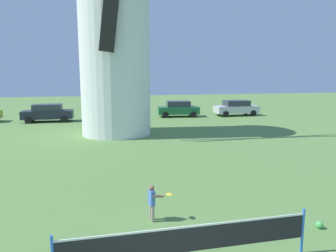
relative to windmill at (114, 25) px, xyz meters
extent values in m
cylinder|color=white|center=(0.00, 0.02, -1.50)|extent=(4.75, 4.75, 11.82)
cylinder|color=blue|center=(3.17, -16.31, -6.86)|extent=(0.06, 0.06, 1.10)
cube|color=black|center=(0.42, -16.31, -6.74)|extent=(5.47, 0.01, 0.55)
cube|color=white|center=(0.42, -16.31, -6.44)|extent=(5.47, 0.02, 0.04)
cylinder|color=#9E937F|center=(0.03, -13.82, -7.17)|extent=(0.10, 0.10, 0.48)
cylinder|color=#9E937F|center=(0.06, -13.95, -7.17)|extent=(0.10, 0.10, 0.48)
cube|color=#4C7AD1|center=(0.04, -13.89, -6.72)|extent=(0.18, 0.26, 0.43)
sphere|color=#89664C|center=(0.04, -13.89, -6.43)|extent=(0.16, 0.16, 0.16)
cylinder|color=#89664C|center=(0.01, -13.74, -6.74)|extent=(0.07, 0.07, 0.32)
cylinder|color=#89664C|center=(0.21, -13.99, -6.65)|extent=(0.33, 0.14, 0.12)
cylinder|color=yellow|center=(0.34, -13.96, -6.65)|extent=(0.22, 0.07, 0.04)
ellipsoid|color=yellow|center=(0.55, -13.91, -6.65)|extent=(0.23, 0.27, 0.03)
sphere|color=#4CB259|center=(4.42, -15.36, -7.31)|extent=(0.20, 0.20, 0.20)
cube|color=#1E232D|center=(-5.59, 7.28, -6.76)|extent=(4.34, 1.81, 0.70)
cube|color=#2D333D|center=(-5.59, 7.28, -6.13)|extent=(2.45, 1.56, 0.56)
cylinder|color=black|center=(-4.10, 8.09, -7.11)|extent=(0.60, 0.20, 0.60)
cylinder|color=black|center=(-4.15, 6.39, -7.11)|extent=(0.60, 0.20, 0.60)
cylinder|color=black|center=(-7.02, 8.17, -7.11)|extent=(0.60, 0.20, 0.60)
cylinder|color=black|center=(-7.07, 6.47, -7.11)|extent=(0.60, 0.20, 0.60)
cube|color=#334C99|center=(0.11, 7.37, -6.76)|extent=(4.15, 1.80, 0.70)
cube|color=#2D333D|center=(0.11, 7.37, -6.13)|extent=(2.34, 1.55, 0.56)
cylinder|color=black|center=(1.53, 8.18, -7.11)|extent=(0.60, 0.19, 0.60)
cylinder|color=black|center=(1.48, 6.48, -7.11)|extent=(0.60, 0.19, 0.60)
cylinder|color=black|center=(-1.27, 8.25, -7.11)|extent=(0.60, 0.19, 0.60)
cylinder|color=black|center=(-1.31, 6.55, -7.11)|extent=(0.60, 0.19, 0.60)
cube|color=#1E6638|center=(6.60, 7.98, -6.76)|extent=(4.20, 2.17, 0.70)
cube|color=#2D333D|center=(6.60, 7.98, -6.13)|extent=(2.42, 1.76, 0.56)
cylinder|color=black|center=(8.06, 8.66, -7.11)|extent=(0.62, 0.25, 0.60)
cylinder|color=black|center=(7.86, 6.97, -7.11)|extent=(0.62, 0.25, 0.60)
cylinder|color=black|center=(5.34, 8.99, -7.11)|extent=(0.62, 0.25, 0.60)
cylinder|color=black|center=(5.14, 7.30, -7.11)|extent=(0.62, 0.25, 0.60)
cube|color=silver|center=(12.58, 7.47, -6.76)|extent=(4.39, 1.70, 0.70)
cube|color=#2D333D|center=(12.58, 7.47, -6.13)|extent=(2.46, 1.50, 0.56)
cylinder|color=black|center=(14.07, 8.32, -7.11)|extent=(0.60, 0.18, 0.60)
cylinder|color=black|center=(14.07, 6.62, -7.11)|extent=(0.60, 0.18, 0.60)
cylinder|color=black|center=(11.08, 8.32, -7.11)|extent=(0.60, 0.18, 0.60)
cylinder|color=black|center=(11.08, 6.62, -7.11)|extent=(0.60, 0.18, 0.60)
camera|label=1|loc=(-1.41, -22.30, -3.27)|focal=33.84mm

